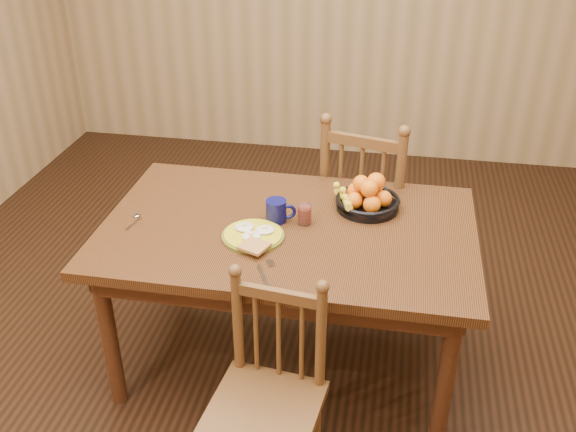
% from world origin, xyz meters
% --- Properties ---
extents(room, '(4.52, 5.02, 2.72)m').
position_xyz_m(room, '(0.00, 0.00, 1.35)').
color(room, black).
rests_on(room, ground).
extents(dining_table, '(1.60, 1.00, 0.75)m').
position_xyz_m(dining_table, '(0.00, 0.00, 0.67)').
color(dining_table, black).
rests_on(dining_table, ground).
extents(chair_far, '(0.56, 0.54, 1.04)m').
position_xyz_m(chair_far, '(0.31, 0.66, 0.50)').
color(chair_far, '#503118').
rests_on(chair_far, ground).
extents(chair_near, '(0.43, 0.42, 0.86)m').
position_xyz_m(chair_near, '(0.05, -0.67, 0.42)').
color(chair_near, '#503118').
rests_on(chair_near, ground).
extents(breakfast_plate, '(0.26, 0.30, 0.04)m').
position_xyz_m(breakfast_plate, '(-0.13, -0.12, 0.76)').
color(breakfast_plate, '#59601E').
rests_on(breakfast_plate, dining_table).
extents(fork, '(0.08, 0.18, 0.00)m').
position_xyz_m(fork, '(-0.02, -0.35, 0.75)').
color(fork, silver).
rests_on(fork, dining_table).
extents(spoon, '(0.05, 0.16, 0.01)m').
position_xyz_m(spoon, '(-0.67, -0.06, 0.75)').
color(spoon, silver).
rests_on(spoon, dining_table).
extents(coffee_mug, '(0.13, 0.09, 0.10)m').
position_xyz_m(coffee_mug, '(-0.05, 0.04, 0.80)').
color(coffee_mug, '#0B0C3E').
rests_on(coffee_mug, dining_table).
extents(juice_glass, '(0.06, 0.06, 0.09)m').
position_xyz_m(juice_glass, '(0.07, 0.04, 0.79)').
color(juice_glass, silver).
rests_on(juice_glass, dining_table).
extents(fruit_bowl, '(0.32, 0.29, 0.17)m').
position_xyz_m(fruit_bowl, '(0.32, 0.22, 0.81)').
color(fruit_bowl, black).
rests_on(fruit_bowl, dining_table).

